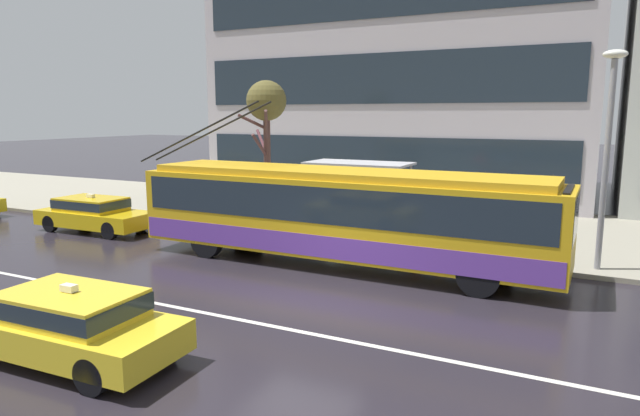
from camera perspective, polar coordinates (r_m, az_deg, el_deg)
The scene contains 11 objects.
ground_plane at distance 12.75m, azimuth -2.27°, elevation -10.19°, with size 160.00×160.00×0.00m, color #262129.
sidewalk_slab at distance 22.06m, azimuth 10.80°, elevation -1.67°, with size 80.00×10.00×0.14m, color gray.
lane_centre_line at distance 11.78m, azimuth -5.15°, elevation -11.91°, with size 72.00×0.14×0.01m, color silver.
trolleybus at distance 15.91m, azimuth 2.04°, elevation -0.49°, with size 13.38×2.62×4.71m.
taxi_queued_behind_bus at distance 22.28m, azimuth -22.16°, elevation -0.45°, with size 4.51×1.88×1.39m.
taxi_oncoming_near at distance 10.96m, azimuth -24.48°, elevation -10.54°, with size 4.42×1.95×1.39m.
bus_shelter at distance 19.56m, azimuth 4.24°, elevation 2.96°, with size 3.57×1.82×2.54m.
pedestrian_at_shelter at distance 19.75m, azimuth 9.74°, elevation 2.01°, with size 1.06×1.06×2.00m.
pedestrian_approaching_curb at distance 18.98m, azimuth 12.38°, elevation 1.60°, with size 1.36×1.36×2.04m.
street_lamp at distance 16.55m, azimuth 27.41°, elevation 6.18°, with size 0.60×0.32×5.81m.
street_tree_bare at distance 22.10m, azimuth -5.52°, elevation 10.35°, with size 1.83×1.82×5.47m.
Camera 1 is at (5.80, -10.50, 4.31)m, focal length 31.23 mm.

